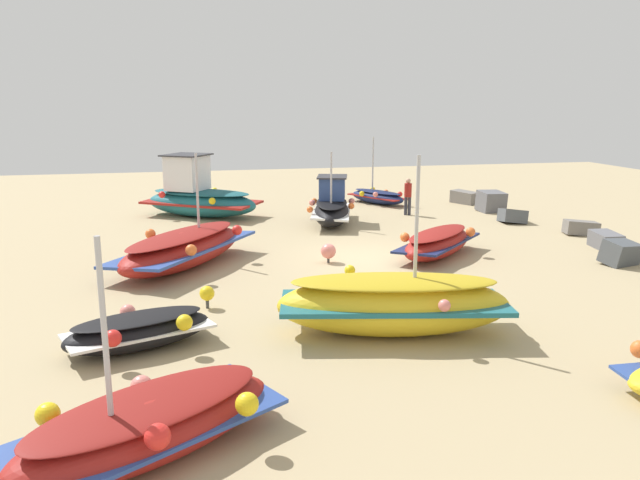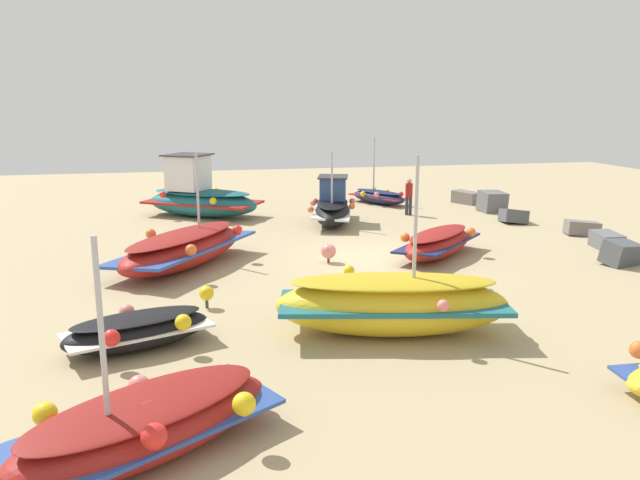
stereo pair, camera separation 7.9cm
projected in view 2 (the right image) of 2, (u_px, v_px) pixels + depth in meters
name	position (u px, v px, depth m)	size (l,w,h in m)	color
ground_plane	(370.00, 258.00, 20.19)	(53.56, 53.56, 0.00)	tan
fishing_boat_0	(378.00, 196.00, 30.64)	(3.33, 2.52, 3.23)	navy
fishing_boat_1	(333.00, 207.00, 25.68)	(4.49, 2.56, 3.03)	black
fishing_boat_2	(438.00, 243.00, 20.26)	(3.84, 3.87, 0.98)	maroon
fishing_boat_3	(147.00, 424.00, 8.94)	(3.47, 4.29, 3.35)	maroon
fishing_boat_5	(183.00, 248.00, 19.03)	(5.74, 4.88, 3.45)	maroon
fishing_boat_6	(392.00, 303.00, 13.52)	(2.83, 5.31, 3.91)	gold
fishing_boat_7	(200.00, 196.00, 27.27)	(4.55, 5.48, 2.70)	#1E6670
fishing_boat_8	(138.00, 330.00, 12.80)	(2.24, 3.27, 0.84)	black
person_walking	(409.00, 194.00, 27.49)	(0.32, 0.32, 1.63)	#2D2D38
breakwater_rocks	(593.00, 237.00, 21.59)	(20.30, 2.86, 1.08)	slate
mooring_buoy_0	(328.00, 251.00, 19.55)	(0.47, 0.47, 0.61)	#3F3F42
mooring_buoy_1	(206.00, 293.00, 15.26)	(0.37, 0.37, 0.56)	#3F3F42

